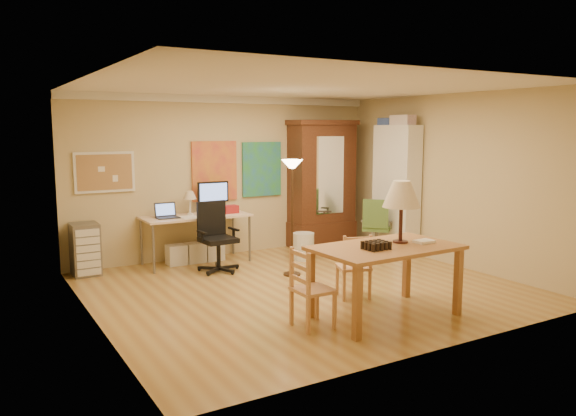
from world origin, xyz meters
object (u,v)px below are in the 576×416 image
office_chair_black (217,253)px  dining_table (392,231)px  computer_desk (197,234)px  office_chair_green (376,239)px  bookshelf (396,190)px  armoire (322,192)px

office_chair_black → dining_table: bearing=-72.1°
computer_desk → office_chair_black: 0.72m
office_chair_black → computer_desk: bearing=94.3°
dining_table → office_chair_green: 3.29m
bookshelf → dining_table: bearing=-132.1°
armoire → bookshelf: size_ratio=1.04×
office_chair_green → armoire: (-0.42, 1.08, 0.74)m
computer_desk → bookshelf: 3.48m
office_chair_black → office_chair_green: (2.84, -0.30, -0.02)m
office_chair_black → armoire: bearing=17.8°
dining_table → bookshelf: 3.38m
office_chair_black → bookshelf: bookshelf is taller
armoire → bookshelf: (0.78, -1.15, 0.10)m
computer_desk → armoire: bearing=1.8°
dining_table → office_chair_black: bearing=107.9°
armoire → dining_table: bearing=-112.1°
computer_desk → bookshelf: size_ratio=0.77×
dining_table → armoire: armoire is taller
computer_desk → bookshelf: bearing=-18.2°
bookshelf → office_chair_green: bearing=169.1°
computer_desk → armoire: 2.53m
office_chair_black → office_chair_green: bearing=-6.1°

